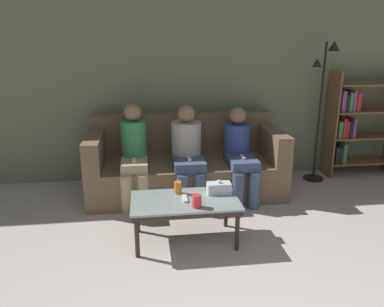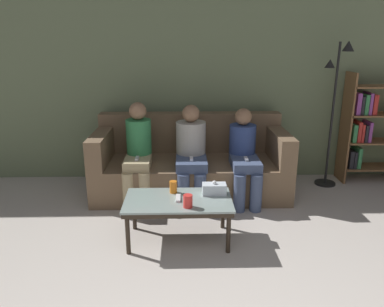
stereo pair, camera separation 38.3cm
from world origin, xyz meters
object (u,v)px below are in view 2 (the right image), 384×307
cup_near_right (188,201)px  bookshelf (372,127)px  tissue_box (214,189)px  seated_person_mid_left (191,150)px  couch (191,165)px  seated_person_left_end (138,150)px  game_remote (178,198)px  standing_lamp (335,100)px  cup_near_left (173,187)px  seated_person_mid_right (244,153)px  coffee_table (178,204)px

cup_near_right → bookshelf: (2.39, 1.68, 0.25)m
tissue_box → cup_near_right: bearing=-131.4°
bookshelf → seated_person_mid_left: (-2.33, -0.54, -0.13)m
couch → seated_person_left_end: (-0.60, -0.23, 0.26)m
bookshelf → seated_person_left_end: bookshelf is taller
couch → tissue_box: (0.20, -1.09, 0.13)m
game_remote → bookshelf: size_ratio=0.11×
couch → bookshelf: 2.38m
seated_person_left_end → standing_lamp: bearing=9.6°
game_remote → seated_person_left_end: 1.09m
cup_near_right → game_remote: (-0.08, 0.17, -0.05)m
seated_person_left_end → cup_near_left: bearing=-63.2°
cup_near_right → seated_person_mid_right: bearing=59.6°
couch → cup_near_left: (-0.19, -1.05, 0.14)m
seated_person_mid_left → standing_lamp: bearing=12.8°
standing_lamp → seated_person_mid_left: (-1.76, -0.40, -0.51)m
tissue_box → seated_person_mid_left: 0.89m
couch → seated_person_mid_left: seated_person_mid_left is taller
bookshelf → standing_lamp: 0.70m
cup_near_right → seated_person_left_end: bearing=115.5°
cup_near_left → bookshelf: (2.52, 1.36, 0.25)m
standing_lamp → seated_person_left_end: standing_lamp is taller
game_remote → seated_person_left_end: bearing=115.4°
couch → tissue_box: 1.11m
coffee_table → seated_person_left_end: size_ratio=0.87×
game_remote → bookshelf: bookshelf is taller
couch → bookshelf: bearing=7.7°
game_remote → seated_person_left_end: (-0.46, 0.97, 0.17)m
cup_near_left → seated_person_mid_right: 1.12m
cup_near_left → seated_person_left_end: seated_person_left_end is taller
couch → coffee_table: (-0.14, -1.20, 0.04)m
seated_person_mid_right → tissue_box: bearing=-115.9°
coffee_table → tissue_box: bearing=18.6°
tissue_box → bookshelf: size_ratio=0.16×
coffee_table → standing_lamp: bearing=35.9°
seated_person_mid_left → cup_near_right: bearing=-92.7°
seated_person_left_end → seated_person_mid_right: seated_person_left_end is taller
couch → game_remote: size_ratio=15.08×
bookshelf → seated_person_left_end: (-2.93, -0.54, -0.13)m
seated_person_mid_left → coffee_table: bearing=-98.1°
bookshelf → couch: bearing=-172.3°
seated_person_left_end → cup_near_right: bearing=-64.5°
couch → seated_person_left_end: seated_person_left_end is taller
coffee_table → game_remote: size_ratio=6.45×
tissue_box → seated_person_mid_left: size_ratio=0.20×
couch → standing_lamp: 1.93m
couch → cup_near_right: size_ratio=20.14×
coffee_table → cup_near_left: cup_near_left is taller
coffee_table → cup_near_right: (0.08, -0.17, 0.10)m
standing_lamp → seated_person_mid_right: 1.35m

